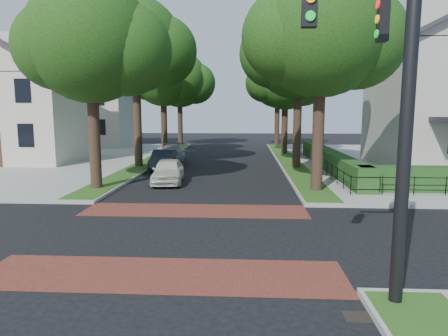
{
  "coord_description": "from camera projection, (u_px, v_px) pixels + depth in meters",
  "views": [
    {
      "loc": [
        2.04,
        -12.45,
        4.0
      ],
      "look_at": [
        1.11,
        4.26,
        1.6
      ],
      "focal_mm": 32.0,
      "sensor_mm": 36.0,
      "label": 1
    }
  ],
  "objects": [
    {
      "name": "tree_left_mid",
      "position": [
        138.0,
        47.0,
        27.16
      ],
      "size": [
        8.0,
        6.88,
        11.48
      ],
      "color": "black",
      "rests_on": "sidewalk_nw"
    },
    {
      "name": "tree_left_far",
      "position": [
        165.0,
        76.0,
        36.21
      ],
      "size": [
        7.0,
        6.02,
        9.86
      ],
      "color": "black",
      "rests_on": "sidewalk_nw"
    },
    {
      "name": "ground",
      "position": [
        183.0,
        235.0,
        12.99
      ],
      "size": [
        120.0,
        120.0,
        0.0
      ],
      "primitive_type": "plane",
      "color": "black",
      "rests_on": "ground"
    },
    {
      "name": "house_left_near",
      "position": [
        20.0,
        97.0,
        30.91
      ],
      "size": [
        10.0,
        9.0,
        10.14
      ],
      "color": "beige",
      "rests_on": "sidewalk_nw"
    },
    {
      "name": "tree_right_far",
      "position": [
        286.0,
        78.0,
        35.64
      ],
      "size": [
        7.25,
        6.23,
        9.74
      ],
      "color": "black",
      "rests_on": "sidewalk_ne"
    },
    {
      "name": "tree_left_back",
      "position": [
        181.0,
        80.0,
        45.08
      ],
      "size": [
        7.75,
        6.66,
        10.44
      ],
      "color": "black",
      "rests_on": "sidewalk_nw"
    },
    {
      "name": "crosswalk_near",
      "position": [
        162.0,
        274.0,
        9.82
      ],
      "size": [
        9.0,
        2.2,
        0.01
      ],
      "primitive_type": "cube",
      "color": "maroon",
      "rests_on": "ground"
    },
    {
      "name": "traffic_signal",
      "position": [
        394.0,
        74.0,
        7.69
      ],
      "size": [
        2.17,
        2.0,
        8.0
      ],
      "color": "black",
      "rests_on": "sidewalk_se"
    },
    {
      "name": "tree_right_mid",
      "position": [
        300.0,
        51.0,
        26.62
      ],
      "size": [
        8.25,
        7.09,
        11.22
      ],
      "color": "black",
      "rests_on": "sidewalk_ne"
    },
    {
      "name": "tree_right_back",
      "position": [
        279.0,
        81.0,
        44.49
      ],
      "size": [
        7.5,
        6.45,
        10.2
      ],
      "color": "black",
      "rests_on": "sidewalk_ne"
    },
    {
      "name": "house_left_far",
      "position": [
        90.0,
        102.0,
        44.74
      ],
      "size": [
        10.0,
        9.0,
        10.14
      ],
      "color": "#B9B3A6",
      "rests_on": "sidewalk_nw"
    },
    {
      "name": "storm_drain",
      "position": [
        360.0,
        317.0,
        7.81
      ],
      "size": [
        0.65,
        0.45,
        0.01
      ],
      "primitive_type": "cube",
      "color": "black",
      "rests_on": "ground"
    },
    {
      "name": "crosswalk_far",
      "position": [
        195.0,
        210.0,
        16.15
      ],
      "size": [
        9.0,
        2.2,
        0.01
      ],
      "primitive_type": "cube",
      "color": "maroon",
      "rests_on": "ground"
    },
    {
      "name": "grass_strip_ne",
      "position": [
        288.0,
        160.0,
        31.54
      ],
      "size": [
        1.6,
        29.8,
        0.02
      ],
      "primitive_type": "cube",
      "color": "#214D16",
      "rests_on": "sidewalk_ne"
    },
    {
      "name": "grass_strip_nw",
      "position": [
        154.0,
        159.0,
        32.14
      ],
      "size": [
        1.6,
        29.8,
        0.02
      ],
      "primitive_type": "cube",
      "color": "#214D16",
      "rests_on": "sidewalk_nw"
    },
    {
      "name": "parked_car_rear",
      "position": [
        172.0,
        154.0,
        30.56
      ],
      "size": [
        2.65,
        5.23,
        1.45
      ],
      "primitive_type": "imported",
      "rotation": [
        0.0,
        0.0,
        0.13
      ],
      "color": "slate",
      "rests_on": "ground"
    },
    {
      "name": "hedge_main_road",
      "position": [
        329.0,
        159.0,
        27.28
      ],
      "size": [
        1.0,
        18.0,
        1.2
      ],
      "primitive_type": "cube",
      "color": "#164118",
      "rests_on": "sidewalk_ne"
    },
    {
      "name": "tree_right_near",
      "position": [
        323.0,
        33.0,
        18.75
      ],
      "size": [
        7.75,
        6.67,
        10.66
      ],
      "color": "black",
      "rests_on": "sidewalk_ne"
    },
    {
      "name": "fence_main_road",
      "position": [
        317.0,
        161.0,
        27.35
      ],
      "size": [
        0.06,
        18.0,
        0.9
      ],
      "primitive_type": null,
      "color": "black",
      "rests_on": "sidewalk_ne"
    },
    {
      "name": "parked_car_middle",
      "position": [
        164.0,
        160.0,
        27.28
      ],
      "size": [
        1.65,
        4.21,
        1.37
      ],
      "primitive_type": "imported",
      "rotation": [
        0.0,
        0.0,
        0.05
      ],
      "color": "black",
      "rests_on": "ground"
    },
    {
      "name": "parked_car_front",
      "position": [
        168.0,
        171.0,
        22.22
      ],
      "size": [
        2.0,
        4.19,
        1.38
      ],
      "primitive_type": "imported",
      "rotation": [
        0.0,
        0.0,
        0.09
      ],
      "color": "silver",
      "rests_on": "ground"
    },
    {
      "name": "tree_left_near",
      "position": [
        94.0,
        43.0,
        19.4
      ],
      "size": [
        7.5,
        6.45,
        10.2
      ],
      "color": "black",
      "rests_on": "sidewalk_nw"
    }
  ]
}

